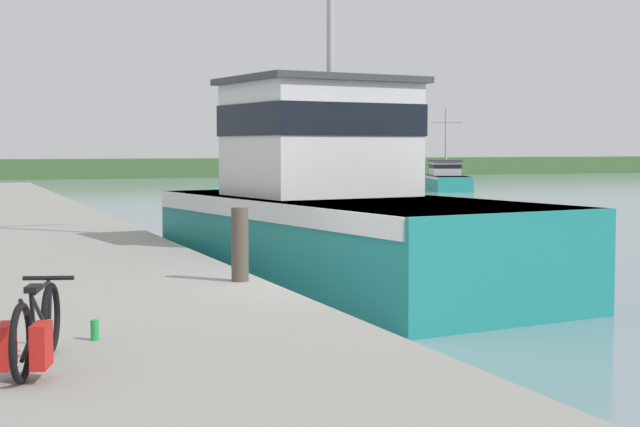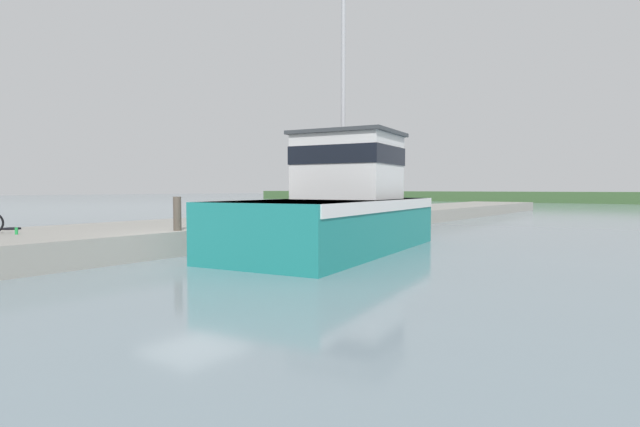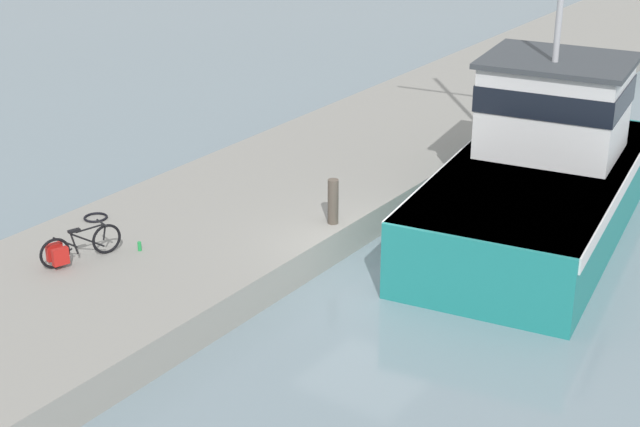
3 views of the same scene
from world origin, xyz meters
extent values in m
plane|color=gray|center=(0.00, 0.00, 0.00)|extent=(320.00, 320.00, 0.00)
cube|color=gray|center=(-3.65, 0.00, 0.37)|extent=(5.53, 80.00, 0.74)
cube|color=teal|center=(1.90, 3.97, 0.82)|extent=(5.14, 9.51, 1.63)
cone|color=teal|center=(1.07, 9.24, 0.82)|extent=(1.78, 1.85, 1.55)
cube|color=white|center=(1.90, 3.97, 1.47)|extent=(5.19, 9.34, 0.33)
cube|color=white|center=(1.72, 5.09, 2.69)|extent=(3.40, 3.03, 2.10)
cube|color=black|center=(1.72, 5.09, 3.05)|extent=(3.47, 3.09, 0.59)
cube|color=#3D4247|center=(1.72, 5.09, 3.80)|extent=(3.67, 3.27, 0.12)
torus|color=black|center=(-4.43, -4.52, 1.05)|extent=(0.24, 0.62, 0.63)
torus|color=black|center=(-4.11, -3.46, 1.05)|extent=(0.24, 0.62, 0.63)
cylinder|color=black|center=(-4.38, -4.35, 0.98)|extent=(0.14, 0.37, 0.18)
cylinder|color=black|center=(-4.31, -4.13, 1.15)|extent=(0.08, 0.15, 0.48)
cylinder|color=black|center=(-4.36, -4.30, 1.22)|extent=(0.18, 0.48, 0.36)
cylinder|color=black|center=(-4.23, -3.85, 1.14)|extent=(0.24, 0.68, 0.49)
cylinder|color=black|center=(-4.21, -3.80, 1.37)|extent=(0.20, 0.56, 0.05)
cylinder|color=black|center=(-4.12, -3.50, 1.21)|extent=(0.06, 0.11, 0.32)
cylinder|color=black|center=(-4.13, -3.53, 1.42)|extent=(0.43, 0.17, 0.04)
cube|color=black|center=(-4.30, -4.10, 1.41)|extent=(0.17, 0.26, 0.05)
cube|color=red|center=(-4.55, -4.43, 1.02)|extent=(0.21, 0.34, 0.35)
cube|color=red|center=(-4.28, -4.52, 1.02)|extent=(0.21, 0.34, 0.35)
cylinder|color=#51473D|center=(-1.23, 0.42, 1.24)|extent=(0.23, 0.23, 1.01)
torus|color=black|center=(-5.64, -2.36, 0.76)|extent=(0.52, 0.52, 0.05)
cylinder|color=green|center=(-3.66, -3.01, 0.83)|extent=(0.08, 0.08, 0.19)
camera|label=1|loc=(-4.95, -12.31, 2.56)|focal=55.00mm
camera|label=2|loc=(10.99, -8.84, 1.97)|focal=28.00mm
camera|label=3|loc=(9.70, -15.73, 9.15)|focal=55.00mm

